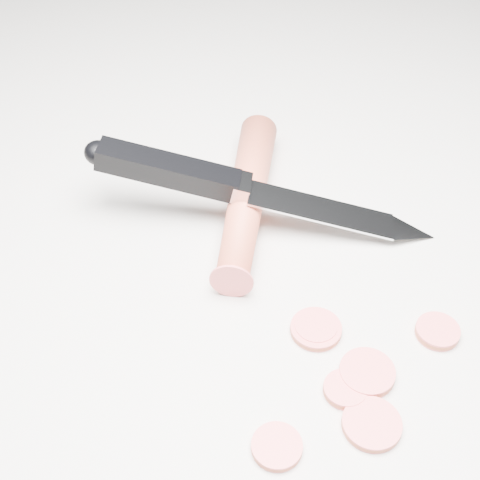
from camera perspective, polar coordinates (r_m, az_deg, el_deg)
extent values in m
plane|color=beige|center=(0.52, 6.04, -5.26)|extent=(2.40, 2.40, 0.00)
cylinder|color=#D14931|center=(0.58, 0.59, 3.73)|extent=(0.10, 0.19, 0.03)
cylinder|color=#EB5456|center=(0.47, 11.18, -15.16)|extent=(0.04, 0.04, 0.01)
cylinder|color=#EB5456|center=(0.45, 3.16, -17.19)|extent=(0.03, 0.03, 0.01)
cylinder|color=#EB5456|center=(0.50, 6.50, -7.57)|extent=(0.04, 0.04, 0.01)
cylinder|color=#EB5456|center=(0.50, 6.49, -7.40)|extent=(0.03, 0.03, 0.01)
cylinder|color=#EB5456|center=(0.52, 16.50, -7.48)|extent=(0.03, 0.03, 0.01)
cylinder|color=#EB5456|center=(0.49, 10.79, -11.06)|extent=(0.04, 0.04, 0.01)
cylinder|color=#EB5456|center=(0.48, 8.96, -12.47)|extent=(0.03, 0.03, 0.01)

